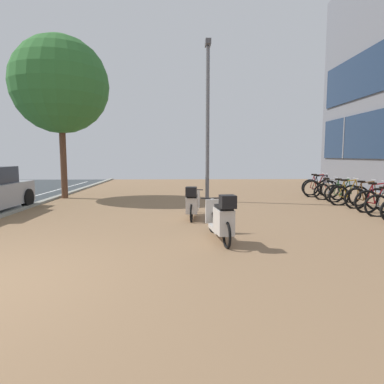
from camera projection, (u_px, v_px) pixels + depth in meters
name	position (u px, v px, depth m)	size (l,w,h in m)	color
ground	(83.00, 287.00, 4.45)	(21.00, 40.00, 0.13)	#293034
bicycle_rack_04	(377.00, 201.00, 10.04)	(1.36, 0.48, 1.01)	black
bicycle_rack_05	(366.00, 198.00, 10.79)	(1.36, 0.47, 1.00)	black
bicycle_rack_06	(349.00, 196.00, 11.53)	(1.39, 0.48, 1.00)	black
bicycle_rack_07	(343.00, 193.00, 12.28)	(1.30, 0.47, 0.97)	black
bicycle_rack_08	(330.00, 192.00, 13.02)	(1.28, 0.48, 0.93)	black
bicycle_rack_09	(321.00, 189.00, 13.75)	(1.42, 0.51, 1.03)	black
bicycle_rack_10	(318.00, 187.00, 14.50)	(1.40, 0.48, 1.02)	black
scooter_near	(192.00, 204.00, 9.05)	(0.54, 1.72, 0.95)	black
scooter_mid	(221.00, 219.00, 6.63)	(0.58, 1.88, 1.03)	black
lamp_post	(208.00, 114.00, 12.28)	(0.20, 0.52, 5.89)	slate
street_tree	(60.00, 85.00, 13.10)	(3.79, 3.79, 6.41)	brown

